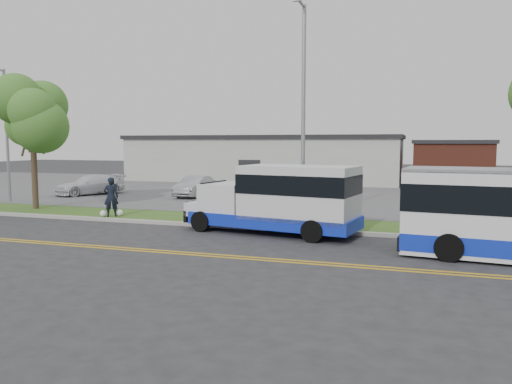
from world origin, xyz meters
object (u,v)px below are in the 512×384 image
(shuttle_bus, at_px, (282,197))
(parked_car_a, at_px, (195,186))
(pedestrian, at_px, (111,197))
(parked_car_b, at_px, (90,185))
(streetlight_near, at_px, (303,107))
(streetlight_far, at_px, (6,130))
(tree_west, at_px, (32,116))

(shuttle_bus, relative_size, parked_car_a, 1.84)
(pedestrian, relative_size, parked_car_b, 0.41)
(streetlight_near, relative_size, shuttle_bus, 1.26)
(shuttle_bus, bearing_deg, pedestrian, -179.16)
(streetlight_far, relative_size, shuttle_bus, 1.06)
(tree_west, xyz_separation_m, parked_car_b, (-1.71, 7.12, -4.34))
(shuttle_bus, height_order, parked_car_b, shuttle_bus)
(streetlight_near, bearing_deg, pedestrian, -174.92)
(tree_west, relative_size, parked_car_a, 1.69)
(parked_car_a, bearing_deg, streetlight_near, -43.55)
(shuttle_bus, bearing_deg, parked_car_a, 139.13)
(streetlight_near, height_order, parked_car_a, streetlight_near)
(streetlight_far, height_order, shuttle_bus, streetlight_far)
(tree_west, bearing_deg, pedestrian, -12.88)
(pedestrian, bearing_deg, tree_west, -46.92)
(parked_car_b, bearing_deg, streetlight_far, -85.59)
(streetlight_far, xyz_separation_m, shuttle_bus, (18.69, -4.93, -2.99))
(tree_west, bearing_deg, parked_car_a, 55.32)
(streetlight_near, distance_m, parked_car_a, 13.50)
(tree_west, xyz_separation_m, pedestrian, (5.69, -1.30, -4.06))
(streetlight_near, xyz_separation_m, pedestrian, (-9.31, -0.83, -4.17))
(streetlight_far, height_order, parked_car_b, streetlight_far)
(streetlight_near, height_order, streetlight_far, streetlight_near)
(tree_west, bearing_deg, shuttle_bus, -10.49)
(tree_west, bearing_deg, streetlight_far, 151.02)
(pedestrian, distance_m, parked_car_a, 9.55)
(pedestrian, distance_m, parked_car_b, 11.21)
(streetlight_near, xyz_separation_m, streetlight_far, (-19.00, 2.69, -0.76))
(tree_west, height_order, parked_car_a, tree_west)
(streetlight_near, distance_m, pedestrian, 10.24)
(streetlight_near, distance_m, parked_car_b, 18.88)
(tree_west, bearing_deg, streetlight_near, -1.80)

